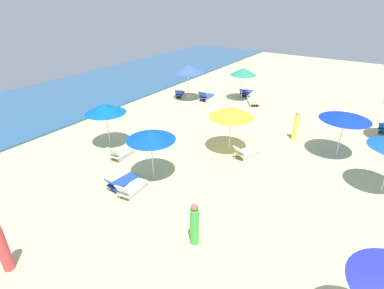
{
  "coord_description": "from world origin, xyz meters",
  "views": [
    {
      "loc": [
        -9.9,
        4.62,
        7.18
      ],
      "look_at": [
        0.48,
        11.59,
        0.87
      ],
      "focal_mm": 28.32,
      "sensor_mm": 36.0,
      "label": 1
    }
  ],
  "objects_px": {
    "lounge_chair_8_0": "(246,93)",
    "beachgoer_2": "(296,126)",
    "lounge_chair_2_0": "(131,189)",
    "cooler_box_1": "(273,108)",
    "umbrella_1": "(346,116)",
    "umbrella_2": "(151,135)",
    "beachgoer_0": "(2,247)",
    "lounge_chair_5_0": "(247,152)",
    "umbrella_0": "(189,69)",
    "lounge_chair_0_1": "(180,94)",
    "umbrella_9": "(105,108)",
    "umbrella_5": "(231,112)",
    "lounge_chair_9_0": "(121,153)",
    "lounge_chair_8_1": "(254,101)",
    "beachgoer_3": "(194,225)",
    "lounge_chair_0_0": "(206,96)",
    "lounge_chair_2_1": "(122,182)",
    "umbrella_8": "(243,71)"
  },
  "relations": [
    {
      "from": "lounge_chair_8_0",
      "to": "beachgoer_2",
      "type": "height_order",
      "value": "beachgoer_2"
    },
    {
      "from": "lounge_chair_2_0",
      "to": "cooler_box_1",
      "type": "height_order",
      "value": "lounge_chair_2_0"
    },
    {
      "from": "umbrella_1",
      "to": "umbrella_2",
      "type": "relative_size",
      "value": 1.01
    },
    {
      "from": "beachgoer_0",
      "to": "umbrella_2",
      "type": "bearing_deg",
      "value": 0.51
    },
    {
      "from": "umbrella_2",
      "to": "lounge_chair_8_0",
      "type": "distance_m",
      "value": 13.05
    },
    {
      "from": "lounge_chair_8_0",
      "to": "beachgoer_0",
      "type": "height_order",
      "value": "beachgoer_0"
    },
    {
      "from": "umbrella_1",
      "to": "lounge_chair_5_0",
      "type": "relative_size",
      "value": 1.46
    },
    {
      "from": "umbrella_0",
      "to": "umbrella_1",
      "type": "height_order",
      "value": "umbrella_0"
    },
    {
      "from": "lounge_chair_0_1",
      "to": "umbrella_9",
      "type": "height_order",
      "value": "umbrella_9"
    },
    {
      "from": "umbrella_1",
      "to": "umbrella_5",
      "type": "height_order",
      "value": "umbrella_5"
    },
    {
      "from": "lounge_chair_8_0",
      "to": "lounge_chair_9_0",
      "type": "distance_m",
      "value": 12.41
    },
    {
      "from": "umbrella_0",
      "to": "umbrella_5",
      "type": "distance_m",
      "value": 8.34
    },
    {
      "from": "lounge_chair_8_1",
      "to": "beachgoer_2",
      "type": "relative_size",
      "value": 0.91
    },
    {
      "from": "beachgoer_3",
      "to": "lounge_chair_9_0",
      "type": "bearing_deg",
      "value": -37.85
    },
    {
      "from": "beachgoer_0",
      "to": "beachgoer_3",
      "type": "xyz_separation_m",
      "value": [
        3.84,
        -3.9,
        -0.09
      ]
    },
    {
      "from": "beachgoer_3",
      "to": "umbrella_1",
      "type": "bearing_deg",
      "value": -120.84
    },
    {
      "from": "lounge_chair_8_0",
      "to": "cooler_box_1",
      "type": "bearing_deg",
      "value": 140.95
    },
    {
      "from": "lounge_chair_0_0",
      "to": "lounge_chair_8_1",
      "type": "height_order",
      "value": "lounge_chair_0_0"
    },
    {
      "from": "lounge_chair_5_0",
      "to": "lounge_chair_8_1",
      "type": "bearing_deg",
      "value": -51.34
    },
    {
      "from": "umbrella_2",
      "to": "lounge_chair_8_1",
      "type": "height_order",
      "value": "umbrella_2"
    },
    {
      "from": "cooler_box_1",
      "to": "lounge_chair_5_0",
      "type": "bearing_deg",
      "value": 0.65
    },
    {
      "from": "umbrella_5",
      "to": "umbrella_9",
      "type": "relative_size",
      "value": 1.02
    },
    {
      "from": "lounge_chair_2_0",
      "to": "umbrella_5",
      "type": "bearing_deg",
      "value": -113.49
    },
    {
      "from": "lounge_chair_2_1",
      "to": "lounge_chair_0_0",
      "type": "bearing_deg",
      "value": -71.45
    },
    {
      "from": "lounge_chair_0_1",
      "to": "lounge_chair_8_0",
      "type": "bearing_deg",
      "value": -169.97
    },
    {
      "from": "lounge_chair_0_1",
      "to": "umbrella_8",
      "type": "relative_size",
      "value": 0.61
    },
    {
      "from": "umbrella_2",
      "to": "lounge_chair_8_1",
      "type": "distance_m",
      "value": 11.33
    },
    {
      "from": "umbrella_8",
      "to": "lounge_chair_9_0",
      "type": "bearing_deg",
      "value": 175.14
    },
    {
      "from": "lounge_chair_8_1",
      "to": "cooler_box_1",
      "type": "xyz_separation_m",
      "value": [
        -0.31,
        -1.56,
        -0.08
      ]
    },
    {
      "from": "umbrella_0",
      "to": "cooler_box_1",
      "type": "distance_m",
      "value": 6.53
    },
    {
      "from": "umbrella_8",
      "to": "umbrella_0",
      "type": "bearing_deg",
      "value": 124.27
    },
    {
      "from": "umbrella_2",
      "to": "beachgoer_3",
      "type": "relative_size",
      "value": 1.49
    },
    {
      "from": "umbrella_8",
      "to": "beachgoer_2",
      "type": "bearing_deg",
      "value": -130.55
    },
    {
      "from": "umbrella_2",
      "to": "umbrella_9",
      "type": "height_order",
      "value": "umbrella_9"
    },
    {
      "from": "lounge_chair_2_1",
      "to": "lounge_chair_0_1",
      "type": "bearing_deg",
      "value": -61.38
    },
    {
      "from": "beachgoer_3",
      "to": "cooler_box_1",
      "type": "height_order",
      "value": "beachgoer_3"
    },
    {
      "from": "umbrella_2",
      "to": "beachgoer_2",
      "type": "relative_size",
      "value": 1.36
    },
    {
      "from": "umbrella_9",
      "to": "beachgoer_2",
      "type": "height_order",
      "value": "umbrella_9"
    },
    {
      "from": "umbrella_8",
      "to": "lounge_chair_0_0",
      "type": "bearing_deg",
      "value": 125.19
    },
    {
      "from": "lounge_chair_2_1",
      "to": "umbrella_9",
      "type": "bearing_deg",
      "value": -31.67
    },
    {
      "from": "lounge_chair_8_1",
      "to": "umbrella_8",
      "type": "bearing_deg",
      "value": -58.04
    },
    {
      "from": "umbrella_0",
      "to": "lounge_chair_0_0",
      "type": "distance_m",
      "value": 2.4
    },
    {
      "from": "umbrella_0",
      "to": "umbrella_1",
      "type": "distance_m",
      "value": 11.26
    },
    {
      "from": "umbrella_0",
      "to": "umbrella_8",
      "type": "bearing_deg",
      "value": -55.73
    },
    {
      "from": "lounge_chair_2_1",
      "to": "umbrella_1",
      "type": "bearing_deg",
      "value": -127.12
    },
    {
      "from": "umbrella_0",
      "to": "lounge_chair_5_0",
      "type": "height_order",
      "value": "umbrella_0"
    },
    {
      "from": "beachgoer_0",
      "to": "beachgoer_2",
      "type": "bearing_deg",
      "value": -13.88
    },
    {
      "from": "lounge_chair_8_0",
      "to": "beachgoer_3",
      "type": "height_order",
      "value": "beachgoer_3"
    },
    {
      "from": "umbrella_9",
      "to": "cooler_box_1",
      "type": "height_order",
      "value": "umbrella_9"
    },
    {
      "from": "lounge_chair_9_0",
      "to": "beachgoer_2",
      "type": "bearing_deg",
      "value": -137.16
    }
  ]
}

